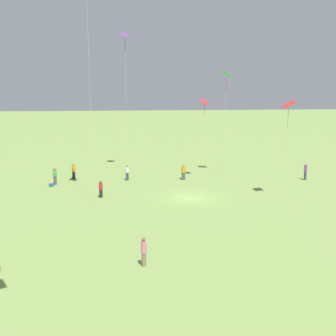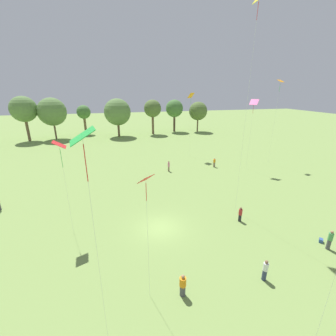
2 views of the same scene
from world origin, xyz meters
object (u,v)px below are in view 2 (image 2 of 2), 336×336
at_px(person_2, 214,163).
at_px(kite_2, 60,147).
at_px(person_6, 265,270).
at_px(kite_1, 280,85).
at_px(kite_0, 146,185).
at_px(kite_4, 254,104).
at_px(person_0, 169,166).
at_px(kite_6, 258,11).
at_px(picnic_bag_0, 321,240).
at_px(kite_5, 191,97).
at_px(person_3, 183,285).
at_px(kite_7, 83,145).
at_px(person_1, 330,240).
at_px(person_4, 240,214).

xyz_separation_m(person_2, kite_2, (-21.69, -14.18, 7.62)).
xyz_separation_m(person_6, kite_1, (18.51, 23.63, 12.89)).
height_order(person_2, kite_0, kite_0).
bearing_deg(kite_0, kite_4, -128.02).
relative_size(person_2, person_6, 0.96).
relative_size(person_0, kite_6, 0.09).
relative_size(kite_1, picnic_bag_0, 28.55).
relative_size(kite_1, kite_4, 1.26).
xyz_separation_m(kite_4, kite_6, (-9.48, -12.52, 8.45)).
height_order(person_6, picnic_bag_0, person_6).
relative_size(person_0, kite_0, 0.20).
bearing_deg(person_6, kite_1, -114.44).
distance_m(person_2, kite_4, 11.48).
height_order(kite_5, picnic_bag_0, kite_5).
distance_m(person_3, kite_2, 14.57).
xyz_separation_m(kite_2, kite_7, (3.19, -11.21, 2.60)).
distance_m(kite_5, picnic_bag_0, 31.54).
xyz_separation_m(person_3, picnic_bag_0, (13.83, 2.10, -0.66)).
distance_m(person_0, kite_4, 16.83).
height_order(person_1, person_6, person_1).
distance_m(kite_6, kite_7, 19.47).
distance_m(person_1, person_3, 13.64).
xyz_separation_m(person_6, picnic_bag_0, (7.73, 2.35, -0.69)).
xyz_separation_m(kite_2, picnic_bag_0, (21.87, -7.37, -8.26)).
distance_m(kite_5, kite_6, 23.92).
height_order(person_3, kite_7, kite_7).
bearing_deg(kite_4, kite_5, -140.74).
bearing_deg(kite_5, kite_0, 78.82).
bearing_deg(person_2, kite_2, 137.77).
xyz_separation_m(person_0, person_4, (3.32, -16.51, -0.10)).
relative_size(person_0, person_6, 1.05).
xyz_separation_m(kite_2, kite_5, (19.76, 21.93, 3.22)).
height_order(person_2, kite_7, kite_7).
relative_size(kite_0, kite_6, 0.42).
xyz_separation_m(kite_1, kite_5, (-12.90, 8.03, -2.10)).
bearing_deg(person_2, kite_0, 160.33).
xyz_separation_m(kite_0, kite_6, (11.30, 8.42, 11.27)).
bearing_deg(kite_7, kite_6, 163.38).
height_order(person_0, kite_7, kite_7).
xyz_separation_m(kite_6, kite_7, (-14.02, -10.64, -8.32)).
relative_size(person_6, kite_5, 0.14).
distance_m(person_1, kite_4, 23.10).
height_order(kite_1, kite_4, kite_1).
bearing_deg(person_6, kite_7, 21.32).
bearing_deg(person_4, person_2, -154.15).
bearing_deg(kite_2, person_4, -58.21).
distance_m(person_0, kite_5, 14.80).
bearing_deg(kite_0, kite_6, -136.55).
bearing_deg(kite_6, kite_7, -1.19).
relative_size(person_3, kite_7, 0.14).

